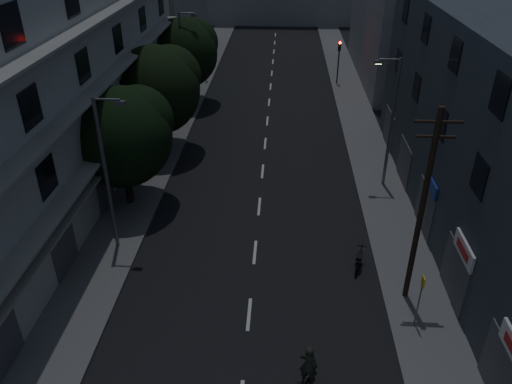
# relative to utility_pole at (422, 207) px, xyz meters

# --- Properties ---
(ground) EXTENTS (160.00, 160.00, 0.00)m
(ground) POSITION_rel_utility_pole_xyz_m (-7.00, 17.04, -4.87)
(ground) COLOR black
(ground) RESTS_ON ground
(sidewalk_left) EXTENTS (3.00, 90.00, 0.15)m
(sidewalk_left) POSITION_rel_utility_pole_xyz_m (-14.50, 17.04, -4.79)
(sidewalk_left) COLOR #565659
(sidewalk_left) RESTS_ON ground
(sidewalk_right) EXTENTS (3.00, 90.00, 0.15)m
(sidewalk_right) POSITION_rel_utility_pole_xyz_m (0.50, 17.04, -4.79)
(sidewalk_right) COLOR #565659
(sidewalk_right) RESTS_ON ground
(lane_markings) EXTENTS (0.15, 60.50, 0.01)m
(lane_markings) POSITION_rel_utility_pole_xyz_m (-7.00, 23.29, -4.86)
(lane_markings) COLOR beige
(lane_markings) RESTS_ON ground
(building_left) EXTENTS (7.00, 36.00, 14.00)m
(building_left) POSITION_rel_utility_pole_xyz_m (-18.98, 10.04, 2.13)
(building_left) COLOR #A3A39E
(building_left) RESTS_ON ground
(building_right) EXTENTS (6.19, 28.00, 11.00)m
(building_right) POSITION_rel_utility_pole_xyz_m (4.99, 6.04, 0.63)
(building_right) COLOR #2C333B
(building_right) RESTS_ON ground
(building_far_right) EXTENTS (6.00, 20.00, 13.00)m
(building_far_right) POSITION_rel_utility_pole_xyz_m (5.00, 34.04, 1.63)
(building_far_right) COLOR slate
(building_far_right) RESTS_ON ground
(tree_near) EXTENTS (5.68, 5.68, 7.01)m
(tree_near) POSITION_rel_utility_pole_xyz_m (-14.64, 7.52, -0.33)
(tree_near) COLOR black
(tree_near) RESTS_ON sidewalk_left
(tree_mid) EXTENTS (6.05, 6.05, 7.44)m
(tree_mid) POSITION_rel_utility_pole_xyz_m (-14.36, 14.87, -0.07)
(tree_mid) COLOR black
(tree_mid) RESTS_ON sidewalk_left
(tree_far) EXTENTS (5.91, 5.91, 7.30)m
(tree_far) POSITION_rel_utility_pole_xyz_m (-14.33, 24.86, -0.14)
(tree_far) COLOR black
(tree_far) RESTS_ON sidewalk_left
(traffic_signal_far_right) EXTENTS (0.28, 0.37, 4.10)m
(traffic_signal_far_right) POSITION_rel_utility_pole_xyz_m (-0.46, 31.00, -1.77)
(traffic_signal_far_right) COLOR black
(traffic_signal_far_right) RESTS_ON sidewalk_right
(traffic_signal_far_left) EXTENTS (0.28, 0.37, 4.10)m
(traffic_signal_far_left) POSITION_rel_utility_pole_xyz_m (-13.57, 31.41, -1.77)
(traffic_signal_far_left) COLOR black
(traffic_signal_far_left) RESTS_ON sidewalk_left
(street_lamp_left_near) EXTENTS (1.51, 0.25, 8.00)m
(street_lamp_left_near) POSITION_rel_utility_pole_xyz_m (-14.06, 3.12, -0.27)
(street_lamp_left_near) COLOR #5D5E65
(street_lamp_left_near) RESTS_ON sidewalk_left
(street_lamp_right) EXTENTS (1.51, 0.25, 8.00)m
(street_lamp_right) POSITION_rel_utility_pole_xyz_m (0.60, 10.49, -0.27)
(street_lamp_right) COLOR slate
(street_lamp_right) RESTS_ON sidewalk_right
(street_lamp_left_far) EXTENTS (1.51, 0.25, 8.00)m
(street_lamp_left_far) POSITION_rel_utility_pole_xyz_m (-14.10, 23.47, -0.27)
(street_lamp_left_far) COLOR slate
(street_lamp_left_far) RESTS_ON sidewalk_left
(utility_pole) EXTENTS (1.80, 0.24, 9.00)m
(utility_pole) POSITION_rel_utility_pole_xyz_m (0.00, 0.00, 0.00)
(utility_pole) COLOR black
(utility_pole) RESTS_ON sidewalk_right
(bus_stop_sign) EXTENTS (0.06, 0.35, 2.52)m
(bus_stop_sign) POSITION_rel_utility_pole_xyz_m (0.02, -1.81, -2.98)
(bus_stop_sign) COLOR #595B60
(bus_stop_sign) RESTS_ON sidewalk_right
(motorcycle) EXTENTS (0.69, 1.65, 1.08)m
(motorcycle) POSITION_rel_utility_pole_xyz_m (-1.86, 2.03, -4.44)
(motorcycle) COLOR black
(motorcycle) RESTS_ON ground
(cyclist) EXTENTS (1.21, 1.93, 2.31)m
(cyclist) POSITION_rel_utility_pole_xyz_m (-4.62, -5.32, -4.09)
(cyclist) COLOR black
(cyclist) RESTS_ON ground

